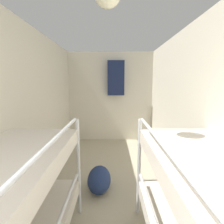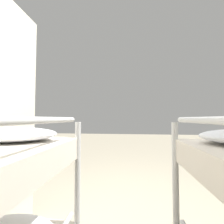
% 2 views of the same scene
% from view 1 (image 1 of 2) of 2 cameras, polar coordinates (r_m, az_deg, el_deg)
% --- Properties ---
extents(wall_left, '(0.06, 5.42, 2.43)m').
position_cam_1_polar(wall_left, '(2.49, -29.13, -0.62)').
color(wall_left, beige).
rests_on(wall_left, ground_plane).
extents(wall_right, '(0.06, 5.42, 2.43)m').
position_cam_1_polar(wall_right, '(2.46, 27.34, -0.62)').
color(wall_right, beige).
rests_on(wall_right, ground_plane).
extents(wall_back, '(2.40, 0.06, 2.43)m').
position_cam_1_polar(wall_back, '(4.84, -0.56, 4.89)').
color(wall_back, beige).
rests_on(wall_back, ground_plane).
extents(duffel_bag, '(0.34, 0.57, 0.34)m').
position_cam_1_polar(duffel_bag, '(2.81, -4.28, -21.09)').
color(duffel_bag, navy).
rests_on(duffel_bag, ground_plane).
extents(hanging_coat, '(0.44, 0.12, 0.90)m').
position_cam_1_polar(hanging_coat, '(4.68, 1.20, 11.01)').
color(hanging_coat, '#192347').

